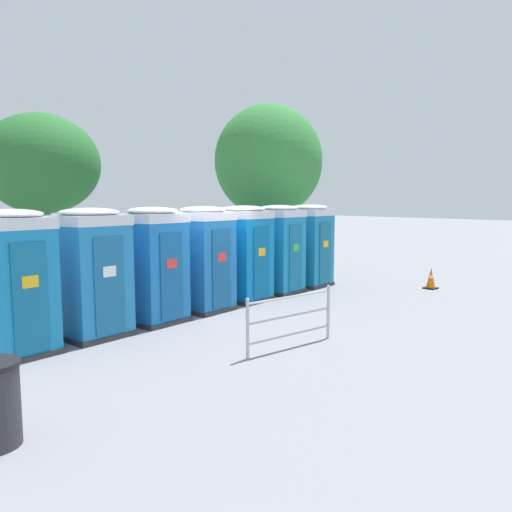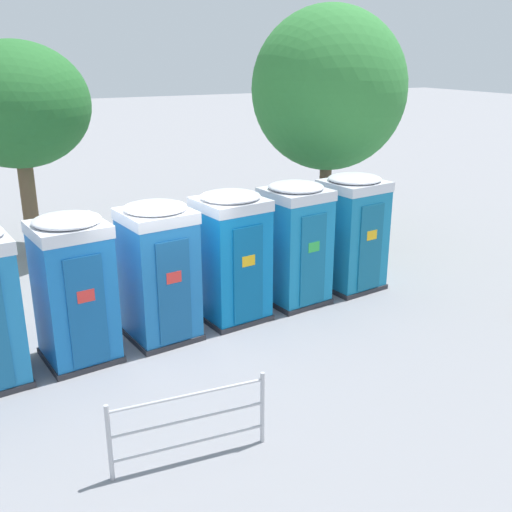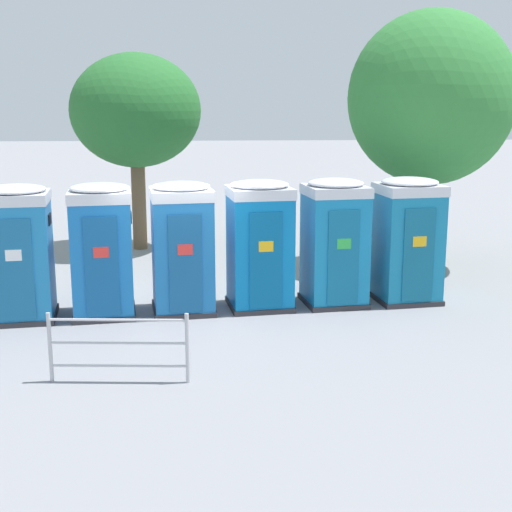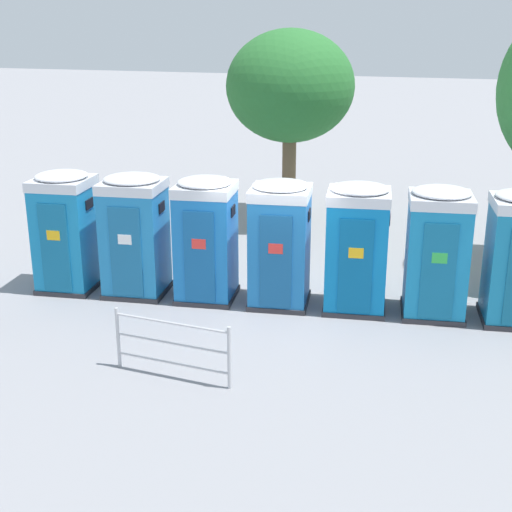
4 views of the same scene
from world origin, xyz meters
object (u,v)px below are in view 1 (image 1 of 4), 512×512
object	(u,v)px
portapotty_2	(154,264)
traffic_cone	(431,279)
portapotty_1	(92,272)
portapotty_3	(204,258)
portapotty_4	(244,253)
portapotty_6	(309,245)
street_tree_1	(268,162)
portapotty_0	(14,282)
event_barrier	(291,318)
portapotty_5	(279,249)
street_tree_0	(41,165)

from	to	relation	value
portapotty_2	traffic_cone	size ratio (longest dim) A/B	3.97
portapotty_1	traffic_cone	bearing A→B (deg)	-12.32
portapotty_3	portapotty_4	xyz separation A→B (m)	(1.51, 0.19, -0.00)
portapotty_3	portapotty_4	bearing A→B (deg)	7.14
portapotty_6	portapotty_2	bearing A→B (deg)	-173.99
portapotty_1	portapotty_4	distance (m)	4.55
portapotty_2	portapotty_3	size ratio (longest dim) A/B	1.00
portapotty_3	street_tree_1	distance (m)	7.34
street_tree_1	portapotty_6	bearing A→B (deg)	-112.74
portapotty_1	portapotty_3	bearing A→B (deg)	5.91
portapotty_0	portapotty_4	bearing A→B (deg)	6.39
portapotty_2	event_barrier	bearing A→B (deg)	-78.24
portapotty_1	event_barrier	bearing A→B (deg)	-55.64
portapotty_1	portapotty_2	size ratio (longest dim) A/B	1.00
portapotty_2	portapotty_4	size ratio (longest dim) A/B	1.00
portapotty_5	traffic_cone	xyz separation A→B (m)	(3.75, -2.80, -0.97)
portapotty_5	event_barrier	distance (m)	5.50
portapotty_0	event_barrier	xyz separation A→B (m)	(3.72, -3.07, -0.72)
portapotty_3	street_tree_1	bearing A→B (deg)	31.32
portapotty_1	street_tree_1	size ratio (longest dim) A/B	0.41
portapotty_2	event_barrier	size ratio (longest dim) A/B	1.24
portapotty_1	portapotty_4	size ratio (longest dim) A/B	1.00
portapotty_5	street_tree_1	distance (m)	5.07
portapotty_5	traffic_cone	world-z (taller)	portapotty_5
street_tree_1	portapotty_0	bearing A→B (deg)	-158.74
traffic_cone	event_barrier	bearing A→B (deg)	-171.68
portapotty_4	portapotty_0	bearing A→B (deg)	-173.61
portapotty_3	event_barrier	bearing A→B (deg)	-102.71
street_tree_1	event_barrier	bearing A→B (deg)	-132.99
traffic_cone	portapotty_1	bearing A→B (deg)	167.68
portapotty_6	street_tree_0	bearing A→B (deg)	136.54
portapotty_4	event_barrier	size ratio (longest dim) A/B	1.24
portapotty_0	portapotty_3	size ratio (longest dim) A/B	1.00
portapotty_0	traffic_cone	size ratio (longest dim) A/B	3.97
street_tree_0	street_tree_1	xyz separation A→B (m)	(7.22, -2.58, 0.33)
portapotty_3	portapotty_6	distance (m)	4.55
traffic_cone	event_barrier	xyz separation A→B (m)	(-7.56, -1.11, 0.26)
portapotty_5	portapotty_6	world-z (taller)	same
portapotty_5	street_tree_0	size ratio (longest dim) A/B	0.48
portapotty_4	portapotty_5	xyz separation A→B (m)	(1.51, 0.16, 0.00)
portapotty_0	portapotty_3	distance (m)	4.55
portapotty_6	event_barrier	world-z (taller)	portapotty_6
portapotty_3	street_tree_0	world-z (taller)	street_tree_0
portapotty_0	traffic_cone	xyz separation A→B (m)	(11.29, -1.96, -0.97)
portapotty_2	portapotty_3	world-z (taller)	same
street_tree_0	portapotty_2	bearing A→B (deg)	-90.81
portapotty_1	traffic_cone	xyz separation A→B (m)	(9.78, -2.14, -0.97)
portapotty_0	portapotty_3	world-z (taller)	same
street_tree_1	event_barrier	world-z (taller)	street_tree_1
street_tree_1	street_tree_0	bearing A→B (deg)	160.32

